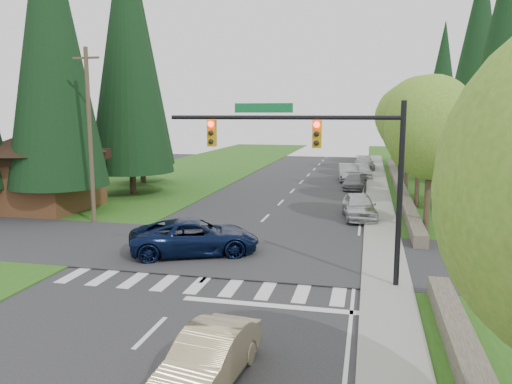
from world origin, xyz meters
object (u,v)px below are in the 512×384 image
(parked_car_c, at_px, (348,172))
(parked_car_d, at_px, (364,172))
(suv_navy, at_px, (195,237))
(parked_car_a, at_px, (359,206))
(parked_car_e, at_px, (365,163))
(parked_car_b, at_px, (354,182))
(sedan_champagne, at_px, (208,358))

(parked_car_c, relative_size, parked_car_d, 1.22)
(suv_navy, distance_m, parked_car_a, 11.89)
(suv_navy, distance_m, parked_car_d, 29.79)
(parked_car_c, distance_m, parked_car_e, 9.74)
(parked_car_b, bearing_deg, parked_car_c, 99.71)
(parked_car_a, relative_size, parked_car_e, 0.90)
(parked_car_a, bearing_deg, parked_car_e, 82.17)
(parked_car_b, height_order, parked_car_d, parked_car_d)
(parked_car_b, bearing_deg, sedan_champagne, -92.33)
(suv_navy, xyz_separation_m, parked_car_d, (7.11, 28.93, -0.13))
(parked_car_b, bearing_deg, parked_car_e, 89.08)
(parked_car_c, distance_m, parked_car_d, 2.57)
(sedan_champagne, relative_size, parked_car_d, 0.99)
(sedan_champagne, bearing_deg, parked_car_d, 91.70)
(parked_car_c, bearing_deg, parked_car_e, 76.15)
(sedan_champagne, bearing_deg, suv_navy, 117.52)
(parked_car_b, distance_m, parked_car_e, 14.66)
(parked_car_b, xyz_separation_m, parked_car_d, (0.71, 7.15, 0.06))
(sedan_champagne, distance_m, parked_car_a, 20.12)
(parked_car_d, xyz_separation_m, parked_car_e, (0.00, 7.49, 0.06))
(sedan_champagne, height_order, parked_car_b, sedan_champagne)
(parked_car_a, xyz_separation_m, parked_car_e, (0.00, 26.88, -0.04))
(suv_navy, relative_size, parked_car_e, 1.14)
(suv_navy, xyz_separation_m, parked_car_e, (7.11, 36.42, -0.07))
(suv_navy, relative_size, parked_car_a, 1.27)
(parked_car_a, relative_size, parked_car_b, 1.08)
(sedan_champagne, height_order, parked_car_d, parked_car_d)
(suv_navy, height_order, parked_car_c, suv_navy)
(sedan_champagne, distance_m, parked_car_d, 39.39)
(sedan_champagne, relative_size, parked_car_a, 0.86)
(parked_car_c, bearing_deg, suv_navy, -107.61)
(suv_navy, height_order, parked_car_a, suv_navy)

